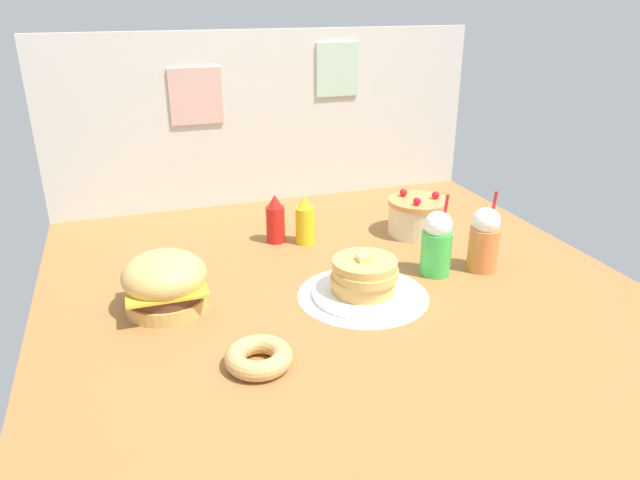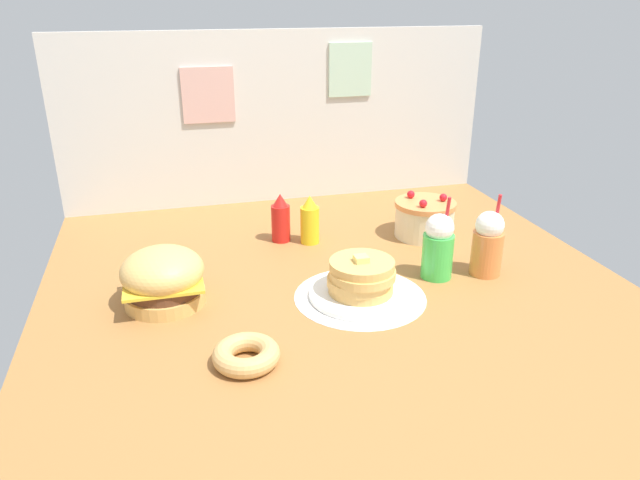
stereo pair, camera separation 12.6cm
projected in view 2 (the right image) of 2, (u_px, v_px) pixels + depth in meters
The scene contains 11 objects.
ground_plane at pixel (342, 295), 2.07m from camera, with size 2.06×2.12×0.02m, color #9E6B38.
back_wall at pixel (279, 117), 2.85m from camera, with size 2.06×0.04×0.81m.
doily_mat at pixel (360, 297), 2.03m from camera, with size 0.45×0.45×0.00m, color white.
burger at pixel (163, 278), 1.96m from camera, with size 0.27×0.27×0.20m.
pancake_stack at pixel (361, 281), 2.01m from camera, with size 0.35×0.35×0.15m.
layer_cake at pixel (424, 218), 2.52m from camera, with size 0.26×0.26×0.19m.
ketchup_bottle at pixel (281, 219), 2.46m from camera, with size 0.08×0.08×0.21m.
mustard_bottle at pixel (310, 221), 2.44m from camera, with size 0.08×0.08×0.21m.
cream_soda_cup at pixel (438, 246), 2.14m from camera, with size 0.11×0.11×0.31m.
orange_float_cup at pixel (488, 243), 2.16m from camera, with size 0.11×0.11×0.31m.
donut_pink_glaze at pixel (246, 354), 1.66m from camera, with size 0.19×0.19×0.06m.
Camera 2 is at (-0.55, -1.75, 0.97)m, focal length 33.24 mm.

